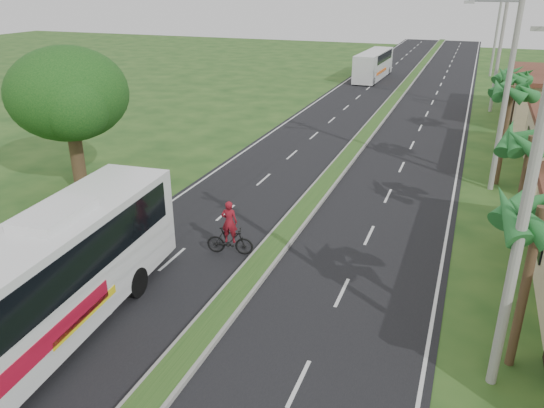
% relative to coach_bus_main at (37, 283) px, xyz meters
% --- Properties ---
extents(ground, '(180.00, 180.00, 0.00)m').
position_rel_coach_bus_main_xyz_m(ground, '(4.19, 1.13, -2.24)').
color(ground, '#1F4619').
rests_on(ground, ground).
extents(road_asphalt, '(14.00, 160.00, 0.02)m').
position_rel_coach_bus_main_xyz_m(road_asphalt, '(4.19, 21.13, -2.23)').
color(road_asphalt, black).
rests_on(road_asphalt, ground).
extents(median_strip, '(1.20, 160.00, 0.18)m').
position_rel_coach_bus_main_xyz_m(median_strip, '(4.19, 21.13, -2.13)').
color(median_strip, gray).
rests_on(median_strip, ground).
extents(lane_edge_left, '(0.12, 160.00, 0.01)m').
position_rel_coach_bus_main_xyz_m(lane_edge_left, '(-2.51, 21.13, -2.24)').
color(lane_edge_left, silver).
rests_on(lane_edge_left, ground).
extents(lane_edge_right, '(0.12, 160.00, 0.01)m').
position_rel_coach_bus_main_xyz_m(lane_edge_right, '(10.89, 21.13, -2.24)').
color(lane_edge_right, silver).
rests_on(lane_edge_right, ground).
extents(palm_verge_a, '(2.40, 2.40, 5.45)m').
position_rel_coach_bus_main_xyz_m(palm_verge_a, '(13.19, 4.13, 2.50)').
color(palm_verge_a, '#473321').
rests_on(palm_verge_a, ground).
extents(palm_verge_b, '(2.40, 2.40, 5.05)m').
position_rel_coach_bus_main_xyz_m(palm_verge_b, '(13.59, 13.13, 2.12)').
color(palm_verge_b, '#473321').
rests_on(palm_verge_b, ground).
extents(palm_verge_c, '(2.40, 2.40, 5.85)m').
position_rel_coach_bus_main_xyz_m(palm_verge_c, '(12.99, 20.13, 2.88)').
color(palm_verge_c, '#473321').
rests_on(palm_verge_c, ground).
extents(palm_verge_d, '(2.40, 2.40, 5.25)m').
position_rel_coach_bus_main_xyz_m(palm_verge_d, '(13.49, 29.13, 2.31)').
color(palm_verge_d, '#473321').
rests_on(palm_verge_d, ground).
extents(shade_tree, '(6.30, 6.00, 7.54)m').
position_rel_coach_bus_main_xyz_m(shade_tree, '(-7.92, 11.15, 2.79)').
color(shade_tree, '#473321').
rests_on(shade_tree, ground).
extents(utility_pole_a, '(1.60, 0.28, 11.00)m').
position_rel_coach_bus_main_xyz_m(utility_pole_a, '(12.69, 3.13, 3.44)').
color(utility_pole_a, gray).
rests_on(utility_pole_a, ground).
extents(utility_pole_b, '(3.20, 0.28, 12.00)m').
position_rel_coach_bus_main_xyz_m(utility_pole_b, '(12.66, 19.13, 4.02)').
color(utility_pole_b, gray).
rests_on(utility_pole_b, ground).
extents(utility_pole_c, '(1.60, 0.28, 11.00)m').
position_rel_coach_bus_main_xyz_m(utility_pole_c, '(12.69, 39.13, 3.44)').
color(utility_pole_c, gray).
rests_on(utility_pole_c, ground).
extents(utility_pole_d, '(1.60, 0.28, 10.50)m').
position_rel_coach_bus_main_xyz_m(utility_pole_d, '(12.69, 59.13, 3.18)').
color(utility_pole_d, gray).
rests_on(utility_pole_d, ground).
extents(coach_bus_main, '(3.67, 12.76, 4.07)m').
position_rel_coach_bus_main_xyz_m(coach_bus_main, '(0.00, 0.00, 0.00)').
color(coach_bus_main, white).
rests_on(coach_bus_main, ground).
extents(coach_bus_far, '(2.64, 10.64, 3.08)m').
position_rel_coach_bus_main_xyz_m(coach_bus_far, '(-0.03, 52.31, -0.49)').
color(coach_bus_far, silver).
rests_on(coach_bus_far, ground).
extents(motorcyclist, '(2.00, 0.90, 2.34)m').
position_rel_coach_bus_main_xyz_m(motorcyclist, '(2.67, 7.42, -1.41)').
color(motorcyclist, black).
rests_on(motorcyclist, ground).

